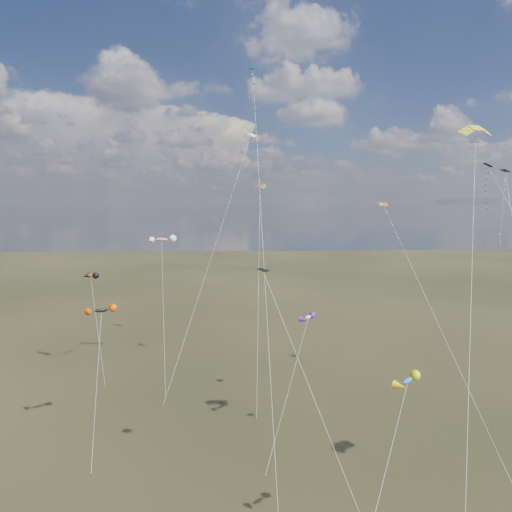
{
  "coord_description": "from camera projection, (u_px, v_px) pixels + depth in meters",
  "views": [
    {
      "loc": [
        -2.42,
        -32.82,
        25.03
      ],
      "look_at": [
        0.0,
        18.0,
        19.0
      ],
      "focal_mm": 32.0,
      "sensor_mm": 36.0,
      "label": 1
    }
  ],
  "objects": [
    {
      "name": "novelty_black_orange",
      "position": [
        101.0,
        311.0,
        48.05
      ],
      "size": [
        2.89,
        8.98,
        14.18
      ],
      "color": "black",
      "rests_on": "ground"
    },
    {
      "name": "diamond_navy_right",
      "position": [
        505.0,
        223.0,
        37.48
      ],
      "size": [
        3.43,
        15.7,
        27.73
      ],
      "color": "navy",
      "rests_on": "ground"
    },
    {
      "name": "diamond_black_high",
      "position": [
        494.0,
        199.0,
        56.69
      ],
      "size": [
        8.49,
        18.91,
        29.92
      ],
      "color": "black",
      "rests_on": "ground"
    },
    {
      "name": "parafoil_blue_white",
      "position": [
        249.0,
        137.0,
        72.13
      ],
      "size": [
        12.56,
        20.68,
        36.19
      ],
      "color": "#227DC4",
      "rests_on": "ground"
    },
    {
      "name": "parafoil_yellow",
      "position": [
        476.0,
        129.0,
        38.87
      ],
      "size": [
        10.43,
        19.37,
        32.02
      ],
      "color": "yellow",
      "rests_on": "ground"
    },
    {
      "name": "novelty_white_purple",
      "position": [
        308.0,
        318.0,
        48.34
      ],
      "size": [
        6.11,
        9.19,
        13.28
      ],
      "color": "silver",
      "rests_on": "ground"
    },
    {
      "name": "diamond_orange_center",
      "position": [
        417.0,
        277.0,
        46.45
      ],
      "size": [
        8.2,
        15.19,
        24.97
      ],
      "color": "orange",
      "rests_on": "ground"
    },
    {
      "name": "diamond_navy_tall",
      "position": [
        255.0,
        116.0,
        51.19
      ],
      "size": [
        1.53,
        24.99,
        40.57
      ],
      "color": "#0C1850",
      "rests_on": "ground"
    },
    {
      "name": "novelty_redwhite_stripe",
      "position": [
        162.0,
        240.0,
        69.66
      ],
      "size": [
        4.15,
        14.14,
        19.98
      ],
      "color": "red",
      "rests_on": "ground"
    },
    {
      "name": "novelty_orange_black",
      "position": [
        91.0,
        276.0,
        67.53
      ],
      "size": [
        4.9,
        8.27,
        14.73
      ],
      "color": "#C45402",
      "rests_on": "ground"
    },
    {
      "name": "novelty_blue_yellow",
      "position": [
        407.0,
        382.0,
        30.69
      ],
      "size": [
        7.48,
        8.64,
        13.49
      ],
      "color": "blue",
      "rests_on": "ground"
    },
    {
      "name": "parafoil_tricolor",
      "position": [
        260.0,
        187.0,
        64.41
      ],
      "size": [
        2.37,
        16.45,
        27.96
      ],
      "color": "yellow",
      "rests_on": "ground"
    },
    {
      "name": "diamond_black_mid",
      "position": [
        290.0,
        338.0,
        36.85
      ],
      "size": [
        8.18,
        10.61,
        19.41
      ],
      "color": "black",
      "rests_on": "ground"
    }
  ]
}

